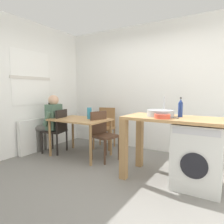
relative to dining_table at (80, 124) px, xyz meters
The scene contains 17 objects.
ground_plane 1.36m from the dining_table, 29.21° to the right, with size 5.46×5.46×0.00m, color slate.
wall_back 1.72m from the dining_table, 48.20° to the left, with size 4.60×0.10×2.70m, color white.
wall_window_side 1.44m from the dining_table, 152.35° to the right, with size 0.12×3.80×2.70m.
radiator 1.06m from the dining_table, 163.83° to the right, with size 0.10×0.80×0.70m, color white.
dining_table is the anchor object (origin of this frame).
chair_person_seat 0.57m from the dining_table, behind, with size 0.48×0.48×0.90m.
chair_opposite 0.50m from the dining_table, ahead, with size 0.48×0.48×0.90m.
chair_spare_by_wall 0.79m from the dining_table, 83.70° to the left, with size 0.47×0.47×0.90m.
seated_person 0.71m from the dining_table, behind, with size 0.54×0.54×1.20m.
kitchen_counter 1.73m from the dining_table, ahead, with size 1.50×0.68×0.92m.
washing_machine 2.21m from the dining_table, ahead, with size 0.60×0.61×0.86m.
sink_basin 1.70m from the dining_table, ahead, with size 0.38×0.38×0.09m, color #9EA0A5.
tap 1.71m from the dining_table, ahead, with size 0.02×0.02×0.28m, color #B2B2B7.
bottle_tall_green 1.97m from the dining_table, ahead, with size 0.06×0.06×0.28m.
mixing_bowl 1.83m from the dining_table, 12.91° to the right, with size 0.21×0.21×0.06m.
vase 0.27m from the dining_table, 33.69° to the left, with size 0.09×0.09×0.22m, color teal.
scissors 1.92m from the dining_table, ahead, with size 0.15×0.06×0.01m.
Camera 1 is at (1.51, -2.43, 1.28)m, focal length 32.27 mm.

